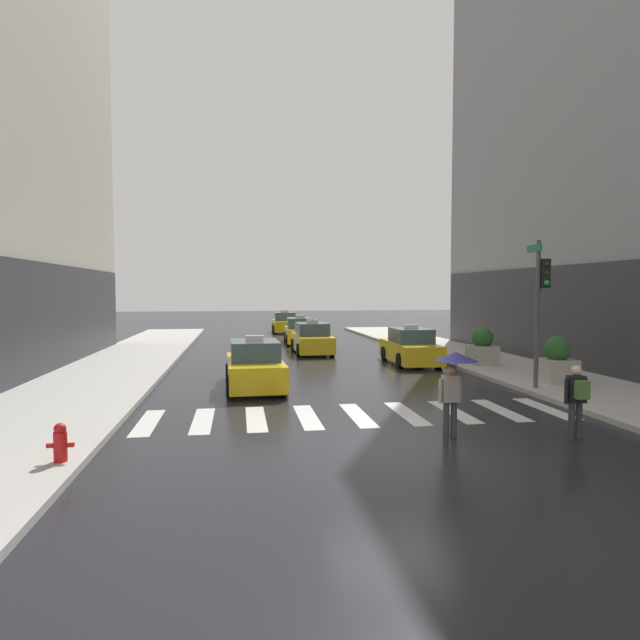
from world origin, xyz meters
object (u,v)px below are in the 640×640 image
object	(u,v)px
taxi_second	(410,348)
traffic_light_pole	(541,293)
pedestrian_with_backpack	(577,396)
planter_mid_block	(482,347)
planter_near_corner	(557,361)
pedestrian_with_umbrella	(454,371)
fire_hydrant	(60,442)
taxi_lead	(255,367)
taxi_fourth	(300,332)
taxi_fifth	(285,323)
taxi_third	(312,340)

from	to	relation	value
taxi_second	traffic_light_pole	bearing A→B (deg)	-74.68
pedestrian_with_backpack	planter_mid_block	bearing A→B (deg)	74.67
taxi_second	pedestrian_with_backpack	size ratio (longest dim) A/B	2.78
traffic_light_pole	planter_near_corner	size ratio (longest dim) A/B	3.00
traffic_light_pole	pedestrian_with_umbrella	bearing A→B (deg)	-135.96
fire_hydrant	planter_near_corner	world-z (taller)	planter_near_corner
taxi_lead	pedestrian_with_umbrella	distance (m)	8.21
taxi_second	taxi_fourth	size ratio (longest dim) A/B	1.00
taxi_fourth	pedestrian_with_backpack	world-z (taller)	taxi_fourth
fire_hydrant	planter_near_corner	bearing A→B (deg)	25.04
traffic_light_pole	taxi_fifth	xyz separation A→B (m)	(-6.05, 26.73, -2.53)
fire_hydrant	taxi_second	bearing A→B (deg)	49.69
taxi_third	pedestrian_with_backpack	distance (m)	17.74
planter_mid_block	taxi_third	bearing A→B (deg)	135.53
taxi_second	planter_mid_block	size ratio (longest dim) A/B	2.86
taxi_lead	taxi_second	world-z (taller)	same
taxi_fourth	taxi_fifth	distance (m)	9.14
taxi_fourth	planter_near_corner	distance (m)	18.14
traffic_light_pole	taxi_third	size ratio (longest dim) A/B	1.06
taxi_lead	planter_near_corner	xyz separation A→B (m)	(10.39, -1.31, 0.15)
pedestrian_with_umbrella	planter_near_corner	world-z (taller)	pedestrian_with_umbrella
taxi_fifth	pedestrian_with_umbrella	distance (m)	31.54
taxi_third	taxi_lead	bearing A→B (deg)	-108.69
pedestrian_with_backpack	traffic_light_pole	bearing A→B (deg)	66.80
pedestrian_with_umbrella	pedestrian_with_backpack	distance (m)	2.77
taxi_second	planter_mid_block	bearing A→B (deg)	-30.76
taxi_second	planter_mid_block	world-z (taller)	taxi_second
pedestrian_with_umbrella	taxi_third	bearing A→B (deg)	93.07
taxi_fourth	pedestrian_with_backpack	xyz separation A→B (m)	(3.58, -22.90, 0.25)
taxi_fifth	pedestrian_with_backpack	bearing A→B (deg)	-83.28
planter_near_corner	taxi_fourth	bearing A→B (deg)	112.91
taxi_third	planter_mid_block	xyz separation A→B (m)	(6.57, -6.44, 0.15)
planter_near_corner	pedestrian_with_backpack	bearing A→B (deg)	-119.33
pedestrian_with_umbrella	taxi_lead	bearing A→B (deg)	121.28
planter_near_corner	taxi_second	bearing A→B (deg)	116.72
taxi_third	fire_hydrant	bearing A→B (deg)	-111.86
traffic_light_pole	taxi_lead	world-z (taller)	traffic_light_pole
taxi_second	pedestrian_with_umbrella	size ratio (longest dim) A/B	2.36
taxi_third	taxi_fourth	xyz separation A→B (m)	(-0.01, 5.53, 0.00)
fire_hydrant	planter_mid_block	distance (m)	17.81
fire_hydrant	traffic_light_pole	bearing A→B (deg)	23.83
taxi_fourth	planter_mid_block	size ratio (longest dim) A/B	2.88
taxi_second	fire_hydrant	size ratio (longest dim) A/B	6.36
traffic_light_pole	planter_near_corner	xyz separation A→B (m)	(1.21, 0.90, -2.38)
planter_mid_block	traffic_light_pole	bearing A→B (deg)	-97.32
taxi_lead	taxi_third	bearing A→B (deg)	71.31
taxi_fourth	planter_mid_block	xyz separation A→B (m)	(6.57, -11.97, 0.15)
taxi_fourth	fire_hydrant	world-z (taller)	taxi_fourth
taxi_second	taxi_third	bearing A→B (deg)	128.61
traffic_light_pole	planter_mid_block	xyz separation A→B (m)	(0.72, 5.63, -2.38)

